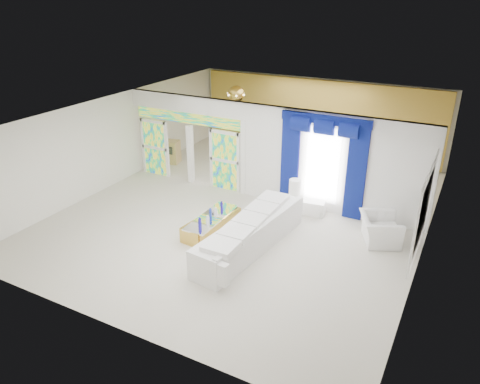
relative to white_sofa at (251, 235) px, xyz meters
The scene contains 22 objects.
floor 2.34m from the white_sofa, 117.30° to the left, with size 12.00×12.00×0.00m, color #B7AF9E.
dividing_wall 3.43m from the white_sofa, 70.29° to the left, with size 5.70×0.18×3.00m, color white.
dividing_header 5.48m from the white_sofa, 142.03° to the left, with size 4.30×0.18×0.55m, color white.
stained_panel_left 6.17m from the white_sofa, 150.24° to the left, with size 0.95×0.04×2.00m, color #994C3F.
stained_panel_right 3.98m from the white_sofa, 129.15° to the left, with size 0.95×0.04×2.00m, color #994C3F.
stained_transom 5.30m from the white_sofa, 142.03° to the left, with size 4.00×0.05×0.35m, color #994C3F.
window_pane 3.25m from the white_sofa, 74.06° to the left, with size 1.00×0.02×2.30m, color white.
blue_drape_left 3.10m from the white_sofa, 93.09° to the left, with size 0.55×0.10×2.80m, color #090343.
blue_drape_right 3.60m from the white_sofa, 57.74° to the left, with size 0.55×0.10×2.80m, color #090343.
blue_pelmet 3.90m from the white_sofa, 73.91° to the left, with size 2.60×0.12×0.25m, color #090343.
wall_mirror 4.19m from the white_sofa, 15.12° to the left, with size 0.04×2.70×1.90m, color white.
gold_curtains 8.10m from the white_sofa, 97.58° to the left, with size 9.70×0.12×2.90m, color gold.
white_sofa is the anchor object (origin of this frame).
coffee_table 1.39m from the white_sofa, 167.47° to the left, with size 0.64×1.93×0.43m, color gold.
console_table 2.64m from the white_sofa, 79.66° to the left, with size 1.26×0.40×0.42m, color white.
table_lamp 2.61m from the white_sofa, 86.20° to the left, with size 0.36×0.36×0.58m, color silver.
armchair 3.43m from the white_sofa, 33.92° to the left, with size 1.12×0.97×0.73m, color white.
grand_piano 6.96m from the white_sofa, 113.71° to the left, with size 1.51×1.98×1.00m, color black.
piano_bench 5.54m from the white_sofa, 120.38° to the left, with size 0.84×0.33×0.28m, color black.
tv_console 7.01m from the white_sofa, 142.43° to the left, with size 0.59×0.54×0.86m, color tan.
chandelier 6.79m from the white_sofa, 121.64° to the left, with size 0.60×0.60×0.60m, color gold.
decanters 1.39m from the white_sofa, 169.35° to the left, with size 0.19×1.27×0.22m.
Camera 1 is at (5.58, -11.16, 6.14)m, focal length 34.10 mm.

